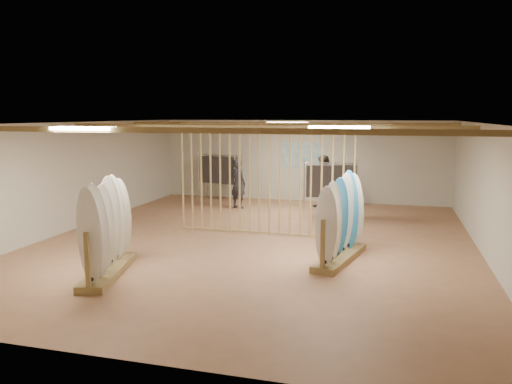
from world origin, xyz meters
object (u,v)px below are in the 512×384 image
(rack_right, at_px, (341,232))
(shopper_a, at_px, (238,180))
(rack_left, at_px, (107,243))
(clothing_rack_b, at_px, (331,181))
(clothing_rack_a, at_px, (220,170))
(shopper_b, at_px, (324,179))

(rack_right, relative_size, shopper_a, 1.24)
(rack_right, bearing_deg, rack_left, -140.73)
(rack_right, relative_size, clothing_rack_b, 1.36)
(rack_right, bearing_deg, clothing_rack_a, 139.91)
(rack_right, height_order, shopper_b, shopper_b)
(rack_right, xyz_separation_m, shopper_b, (-1.11, 5.66, 0.37))
(clothing_rack_b, bearing_deg, rack_left, -126.72)
(rack_right, height_order, clothing_rack_a, rack_right)
(rack_left, xyz_separation_m, rack_right, (4.13, 2.07, -0.00))
(clothing_rack_a, height_order, shopper_a, shopper_a)
(rack_right, bearing_deg, clothing_rack_b, 112.27)
(rack_left, bearing_deg, shopper_b, 54.60)
(rack_left, distance_m, shopper_a, 7.14)
(rack_right, xyz_separation_m, clothing_rack_b, (-0.75, 4.46, 0.47))
(clothing_rack_b, xyz_separation_m, shopper_a, (-3.03, 0.60, -0.16))
(clothing_rack_a, height_order, shopper_b, shopper_b)
(rack_left, distance_m, clothing_rack_b, 7.36)
(rack_left, relative_size, rack_right, 1.00)
(rack_left, xyz_separation_m, clothing_rack_b, (3.38, 6.53, 0.46))
(rack_left, relative_size, clothing_rack_a, 1.38)
(rack_left, height_order, shopper_b, shopper_b)
(rack_left, bearing_deg, rack_right, 12.55)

